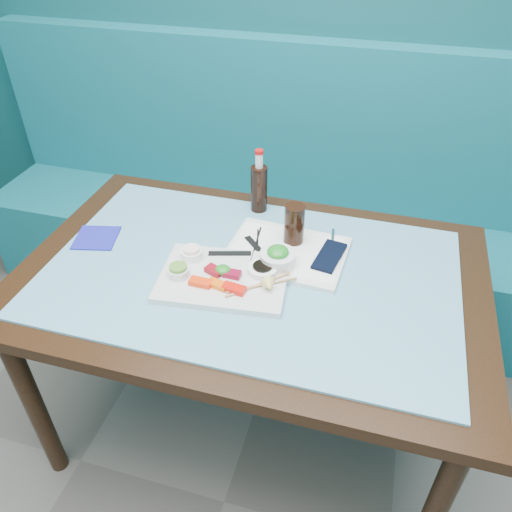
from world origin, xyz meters
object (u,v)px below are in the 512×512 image
(blue_napkin, at_px, (96,238))
(cola_bottle_body, at_px, (259,189))
(serving_tray, at_px, (286,252))
(cola_glass, at_px, (294,224))
(booth_bench, at_px, (300,226))
(dining_table, at_px, (251,293))
(seaweed_bowl, at_px, (278,259))
(sashimi_plate, at_px, (224,278))

(blue_napkin, bearing_deg, cola_bottle_body, 34.41)
(serving_tray, distance_m, cola_glass, 0.09)
(booth_bench, relative_size, serving_tray, 8.21)
(dining_table, relative_size, blue_napkin, 10.52)
(seaweed_bowl, bearing_deg, blue_napkin, -178.88)
(sashimi_plate, xyz_separation_m, cola_glass, (0.16, 0.23, 0.07))
(cola_glass, relative_size, cola_bottle_body, 0.80)
(sashimi_plate, bearing_deg, cola_glass, 49.20)
(booth_bench, xyz_separation_m, blue_napkin, (-0.53, -0.82, 0.39))
(cola_glass, bearing_deg, cola_bottle_body, 132.79)
(cola_bottle_body, xyz_separation_m, blue_napkin, (-0.47, -0.32, -0.08))
(sashimi_plate, relative_size, serving_tray, 1.01)
(cola_glass, xyz_separation_m, cola_bottle_body, (-0.16, 0.18, 0.00))
(seaweed_bowl, distance_m, cola_bottle_body, 0.34)
(serving_tray, height_order, cola_bottle_body, cola_bottle_body)
(seaweed_bowl, height_order, cola_glass, cola_glass)
(booth_bench, relative_size, dining_table, 2.14)
(seaweed_bowl, xyz_separation_m, cola_glass, (0.02, 0.13, 0.04))
(dining_table, distance_m, sashimi_plate, 0.14)
(dining_table, distance_m, cola_glass, 0.26)
(cola_bottle_body, bearing_deg, dining_table, -78.70)
(booth_bench, xyz_separation_m, serving_tray, (0.09, -0.73, 0.39))
(booth_bench, distance_m, sashimi_plate, 0.99)
(cola_glass, bearing_deg, blue_napkin, -167.28)
(booth_bench, height_order, cola_bottle_body, booth_bench)
(cola_bottle_body, bearing_deg, sashimi_plate, -89.21)
(cola_glass, bearing_deg, seaweed_bowl, -98.75)
(cola_glass, height_order, cola_bottle_body, cola_bottle_body)
(cola_glass, bearing_deg, dining_table, -120.14)
(serving_tray, distance_m, seaweed_bowl, 0.08)
(dining_table, xyz_separation_m, serving_tray, (0.09, 0.11, 0.10))
(sashimi_plate, bearing_deg, blue_napkin, 162.96)
(serving_tray, bearing_deg, seaweed_bowl, -94.01)
(booth_bench, distance_m, cola_glass, 0.82)
(seaweed_bowl, bearing_deg, cola_glass, 81.25)
(booth_bench, xyz_separation_m, cola_bottle_body, (-0.07, -0.50, 0.47))
(booth_bench, bearing_deg, dining_table, -90.00)
(cola_bottle_body, bearing_deg, serving_tray, -56.46)
(dining_table, height_order, blue_napkin, blue_napkin)
(dining_table, distance_m, blue_napkin, 0.54)
(dining_table, height_order, seaweed_bowl, seaweed_bowl)
(sashimi_plate, height_order, cola_bottle_body, cola_bottle_body)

